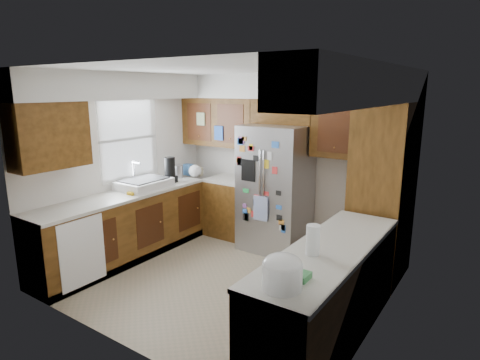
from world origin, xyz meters
name	(u,v)px	position (x,y,z in m)	size (l,w,h in m)	color
floor	(226,278)	(0.00, 0.00, 0.00)	(3.60, 3.60, 0.00)	gray
room_shell	(236,128)	(-0.11, 0.36, 1.82)	(3.64, 3.24, 2.52)	white
left_counter_run	(149,224)	(-1.36, 0.03, 0.43)	(1.36, 3.20, 0.92)	#3C250B
right_counter_run	(328,298)	(1.50, -0.47, 0.42)	(0.63, 2.25, 0.92)	#3C250B
pantry	(382,192)	(1.50, 1.15, 1.07)	(0.60, 0.90, 2.15)	#3C250B
fridge	(275,188)	(0.00, 1.20, 0.90)	(0.90, 0.79, 1.80)	#98999D
bridge_cabinet	(285,112)	(0.00, 1.43, 1.98)	(0.96, 0.34, 0.35)	#3C250B
fridge_top_items	(277,89)	(-0.12, 1.40, 2.28)	(0.95, 0.33, 0.30)	#2D2FB9
sink_assembly	(144,184)	(-1.50, 0.10, 0.99)	(0.52, 0.74, 0.37)	white
left_counter_clutter	(182,171)	(-1.46, 0.84, 1.05)	(0.36, 0.82, 0.38)	black
rice_cooker	(282,271)	(1.50, -1.38, 1.05)	(0.29, 0.28, 0.25)	white
paper_towel	(313,240)	(1.43, -0.71, 1.05)	(0.12, 0.12, 0.26)	white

